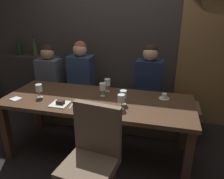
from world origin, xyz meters
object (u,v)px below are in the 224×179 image
(chair_near_side, at_px, (92,153))
(diner_redhead, at_px, (49,71))
(banquette_bench, at_px, (112,112))
(wine_glass_near_left, at_px, (39,88))
(wine_glass_center_front, at_px, (123,95))
(espresso_cup, at_px, (164,97))
(dining_table, at_px, (97,106))
(diner_bearded, at_px, (81,71))
(dessert_plate, at_px, (60,103))
(wine_bottle_pale_label, at_px, (35,49))
(fork_on_table, at_px, (72,105))
(wine_bottle_dark_red, at_px, (19,48))
(wine_glass_center_back, at_px, (107,83))
(diner_far_end, at_px, (149,76))
(wine_glass_far_right, at_px, (121,99))
(wine_glass_far_left, at_px, (103,87))

(chair_near_side, bearing_deg, diner_redhead, 130.07)
(banquette_bench, xyz_separation_m, wine_glass_near_left, (-0.67, -0.82, 0.63))
(wine_glass_center_front, distance_m, espresso_cup, 0.52)
(banquette_bench, bearing_deg, espresso_cup, -32.72)
(dining_table, height_order, chair_near_side, chair_near_side)
(diner_bearded, xyz_separation_m, dessert_plate, (0.14, -0.96, -0.09))
(wine_bottle_pale_label, relative_size, fork_on_table, 1.92)
(wine_bottle_dark_red, distance_m, fork_on_table, 2.01)
(diner_redhead, relative_size, wine_glass_center_front, 4.69)
(chair_near_side, bearing_deg, wine_glass_center_back, 97.91)
(diner_far_end, bearing_deg, diner_bearded, 178.69)
(wine_bottle_pale_label, bearing_deg, banquette_bench, -12.79)
(banquette_bench, xyz_separation_m, chair_near_side, (0.19, -1.42, 0.33))
(wine_glass_center_back, bearing_deg, banquette_bench, 96.89)
(diner_bearded, height_order, diner_far_end, diner_far_end)
(banquette_bench, xyz_separation_m, wine_glass_center_front, (0.32, -0.76, 0.63))
(banquette_bench, distance_m, diner_far_end, 0.81)
(diner_bearded, relative_size, dessert_plate, 4.39)
(chair_near_side, height_order, wine_glass_center_front, chair_near_side)
(wine_bottle_dark_red, bearing_deg, dessert_plate, -42.58)
(wine_glass_far_right, bearing_deg, banquette_bench, 110.35)
(diner_far_end, height_order, wine_glass_near_left, diner_far_end)
(dining_table, xyz_separation_m, wine_bottle_dark_red, (-1.73, 1.04, 0.42))
(wine_glass_near_left, bearing_deg, diner_far_end, 34.48)
(dessert_plate, bearing_deg, wine_glass_center_front, 14.72)
(wine_glass_far_left, distance_m, dessert_plate, 0.53)
(diner_far_end, distance_m, wine_glass_center_front, 0.79)
(wine_glass_center_back, distance_m, espresso_cup, 0.71)
(wine_glass_center_front, distance_m, wine_glass_far_left, 0.33)
(diner_redhead, bearing_deg, wine_glass_center_back, -21.50)
(wine_bottle_pale_label, distance_m, wine_glass_near_left, 1.38)
(wine_glass_near_left, distance_m, espresso_cup, 1.47)
(wine_bottle_pale_label, bearing_deg, wine_glass_near_left, -56.54)
(banquette_bench, bearing_deg, dessert_plate, -110.41)
(wine_bottle_pale_label, xyz_separation_m, wine_glass_near_left, (0.75, -1.14, -0.21))
(dining_table, height_order, wine_glass_far_left, wine_glass_far_left)
(wine_bottle_dark_red, bearing_deg, dining_table, -30.88)
(wine_glass_far_left, bearing_deg, wine_glass_center_front, -30.83)
(wine_bottle_pale_label, bearing_deg, espresso_cup, -20.37)
(diner_far_end, xyz_separation_m, wine_glass_center_front, (-0.20, -0.76, 0.01))
(wine_glass_center_back, xyz_separation_m, dessert_plate, (-0.40, -0.51, -0.10))
(diner_redhead, height_order, wine_glass_far_right, diner_redhead)
(wine_glass_near_left, height_order, dessert_plate, wine_glass_near_left)
(banquette_bench, distance_m, wine_glass_far_left, 0.86)
(dining_table, height_order, wine_glass_near_left, wine_glass_near_left)
(chair_near_side, relative_size, espresso_cup, 8.17)
(diner_bearded, height_order, espresso_cup, diner_bearded)
(diner_bearded, height_order, wine_glass_far_right, diner_bearded)
(diner_far_end, height_order, wine_glass_center_front, diner_far_end)
(diner_bearded, xyz_separation_m, diner_far_end, (1.01, -0.02, 0.00))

